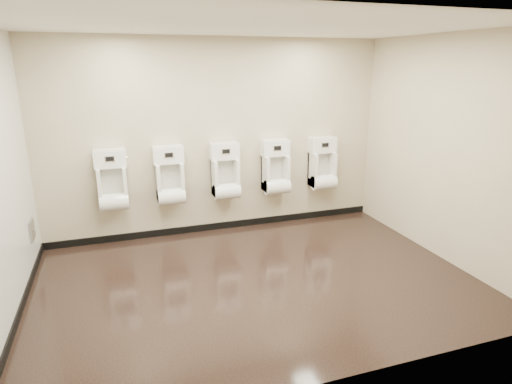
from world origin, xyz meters
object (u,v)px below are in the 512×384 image
access_panel (32,230)px  urinal_2 (225,175)px  urinal_1 (170,180)px  urinal_0 (112,184)px  urinal_4 (322,167)px  urinal_3 (276,171)px

access_panel → urinal_2: bearing=9.1°
access_panel → urinal_1: (1.74, 0.41, 0.38)m
access_panel → urinal_0: urinal_0 is taller
urinal_1 → urinal_4: same height
urinal_2 → urinal_4: 1.57m
access_panel → urinal_1: urinal_1 is taller
urinal_0 → urinal_3: same height
urinal_0 → urinal_2: (1.57, 0.00, 0.00)m
urinal_0 → urinal_3: bearing=0.0°
access_panel → urinal_1: size_ratio=0.31×
urinal_4 → urinal_3: bearing=180.0°
urinal_0 → urinal_3: 2.35m
urinal_2 → urinal_4: same height
access_panel → urinal_3: urinal_3 is taller
urinal_4 → access_panel: bearing=-174.3°
urinal_3 → urinal_2: bearing=180.0°
access_panel → urinal_0: (0.97, 0.41, 0.38)m
urinal_3 → urinal_1: bearing=180.0°
urinal_0 → urinal_2: same height
urinal_1 → urinal_2: (0.80, 0.00, 0.00)m
access_panel → urinal_4: (4.11, 0.41, 0.38)m
urinal_2 → access_panel: bearing=-170.9°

